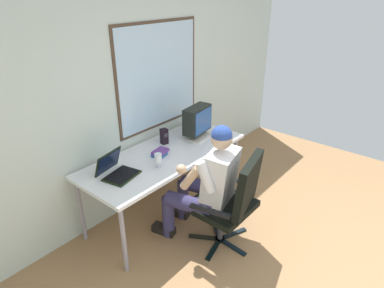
{
  "coord_description": "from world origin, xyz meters",
  "views": [
    {
      "loc": [
        -2.15,
        -0.08,
        2.3
      ],
      "look_at": [
        -0.0,
        1.7,
        0.95
      ],
      "focal_mm": 30.8,
      "sensor_mm": 36.0,
      "label": 1
    }
  ],
  "objects_px": {
    "person_seated": "(206,182)",
    "wine_glass": "(158,159)",
    "desk": "(166,157)",
    "office_chair": "(233,198)",
    "book_stack": "(160,153)",
    "laptop": "(116,169)",
    "crt_monitor": "(197,121)",
    "desk_speaker": "(164,136)"
  },
  "relations": [
    {
      "from": "desk",
      "to": "laptop",
      "type": "height_order",
      "value": "laptop"
    },
    {
      "from": "crt_monitor",
      "to": "book_stack",
      "type": "height_order",
      "value": "crt_monitor"
    },
    {
      "from": "laptop",
      "to": "wine_glass",
      "type": "height_order",
      "value": "laptop"
    },
    {
      "from": "person_seated",
      "to": "crt_monitor",
      "type": "xyz_separation_m",
      "value": [
        0.57,
        0.57,
        0.3
      ]
    },
    {
      "from": "crt_monitor",
      "to": "laptop",
      "type": "relative_size",
      "value": 1.08
    },
    {
      "from": "desk",
      "to": "laptop",
      "type": "relative_size",
      "value": 5.17
    },
    {
      "from": "office_chair",
      "to": "book_stack",
      "type": "height_order",
      "value": "office_chair"
    },
    {
      "from": "office_chair",
      "to": "laptop",
      "type": "distance_m",
      "value": 1.11
    },
    {
      "from": "crt_monitor",
      "to": "laptop",
      "type": "xyz_separation_m",
      "value": [
        -1.12,
        0.05,
        -0.14
      ]
    },
    {
      "from": "wine_glass",
      "to": "desk_speaker",
      "type": "distance_m",
      "value": 0.53
    },
    {
      "from": "person_seated",
      "to": "crt_monitor",
      "type": "bearing_deg",
      "value": 45.08
    },
    {
      "from": "desk",
      "to": "crt_monitor",
      "type": "xyz_separation_m",
      "value": [
        0.52,
        -0.0,
        0.25
      ]
    },
    {
      "from": "crt_monitor",
      "to": "person_seated",
      "type": "bearing_deg",
      "value": -134.92
    },
    {
      "from": "desk_speaker",
      "to": "crt_monitor",
      "type": "bearing_deg",
      "value": -25.52
    },
    {
      "from": "desk",
      "to": "laptop",
      "type": "xyz_separation_m",
      "value": [
        -0.61,
        0.05,
        0.11
      ]
    },
    {
      "from": "person_seated",
      "to": "wine_glass",
      "type": "height_order",
      "value": "person_seated"
    },
    {
      "from": "desk",
      "to": "person_seated",
      "type": "bearing_deg",
      "value": -94.79
    },
    {
      "from": "desk",
      "to": "desk_speaker",
      "type": "bearing_deg",
      "value": 46.85
    },
    {
      "from": "laptop",
      "to": "wine_glass",
      "type": "bearing_deg",
      "value": -30.52
    },
    {
      "from": "desk_speaker",
      "to": "laptop",
      "type": "bearing_deg",
      "value": -170.86
    },
    {
      "from": "desk",
      "to": "office_chair",
      "type": "relative_size",
      "value": 1.9
    },
    {
      "from": "laptop",
      "to": "book_stack",
      "type": "relative_size",
      "value": 1.93
    },
    {
      "from": "office_chair",
      "to": "wine_glass",
      "type": "distance_m",
      "value": 0.79
    },
    {
      "from": "book_stack",
      "to": "person_seated",
      "type": "bearing_deg",
      "value": -86.58
    },
    {
      "from": "desk",
      "to": "crt_monitor",
      "type": "relative_size",
      "value": 4.81
    },
    {
      "from": "desk_speaker",
      "to": "book_stack",
      "type": "bearing_deg",
      "value": -145.0
    },
    {
      "from": "laptop",
      "to": "book_stack",
      "type": "height_order",
      "value": "laptop"
    },
    {
      "from": "desk",
      "to": "crt_monitor",
      "type": "bearing_deg",
      "value": -0.5
    },
    {
      "from": "desk",
      "to": "person_seated",
      "type": "xyz_separation_m",
      "value": [
        -0.05,
        -0.57,
        -0.05
      ]
    },
    {
      "from": "wine_glass",
      "to": "desk_speaker",
      "type": "xyz_separation_m",
      "value": [
        0.42,
        0.33,
        -0.01
      ]
    },
    {
      "from": "desk",
      "to": "crt_monitor",
      "type": "distance_m",
      "value": 0.58
    },
    {
      "from": "wine_glass",
      "to": "book_stack",
      "type": "relative_size",
      "value": 0.79
    },
    {
      "from": "office_chair",
      "to": "desk_speaker",
      "type": "relative_size",
      "value": 5.65
    },
    {
      "from": "desk_speaker",
      "to": "book_stack",
      "type": "distance_m",
      "value": 0.3
    },
    {
      "from": "laptop",
      "to": "crt_monitor",
      "type": "bearing_deg",
      "value": -2.53
    },
    {
      "from": "office_chair",
      "to": "crt_monitor",
      "type": "height_order",
      "value": "crt_monitor"
    },
    {
      "from": "desk",
      "to": "book_stack",
      "type": "distance_m",
      "value": 0.12
    },
    {
      "from": "laptop",
      "to": "book_stack",
      "type": "bearing_deg",
      "value": -4.91
    },
    {
      "from": "crt_monitor",
      "to": "book_stack",
      "type": "relative_size",
      "value": 2.07
    },
    {
      "from": "wine_glass",
      "to": "desk_speaker",
      "type": "height_order",
      "value": "desk_speaker"
    },
    {
      "from": "book_stack",
      "to": "desk",
      "type": "bearing_deg",
      "value": -0.06
    },
    {
      "from": "desk",
      "to": "book_stack",
      "type": "xyz_separation_m",
      "value": [
        -0.08,
        0.0,
        0.08
      ]
    }
  ]
}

